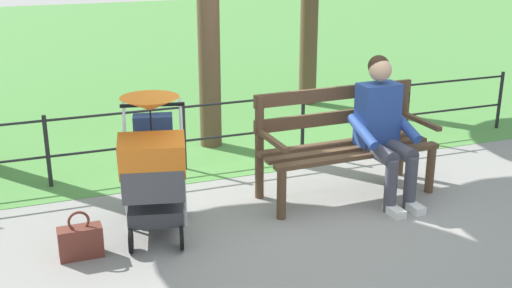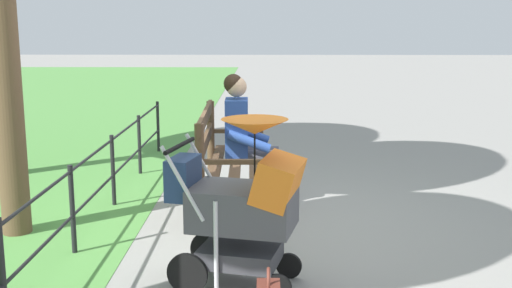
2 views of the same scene
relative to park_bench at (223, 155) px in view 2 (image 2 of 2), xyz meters
The scene contains 5 objects.
ground_plane 0.77m from the park_bench, 11.90° to the left, with size 60.00×60.00×0.00m, color gray.
park_bench is the anchor object (origin of this frame).
person_on_bench 0.39m from the park_bench, 141.06° to the left, with size 0.54×0.74×1.28m.
stroller 1.80m from the park_bench, ahead, with size 0.68×0.97×1.15m.
park_fence 1.22m from the park_bench, 63.30° to the right, with size 6.57×0.04×0.70m.
Camera 2 is at (5.27, 0.28, 1.76)m, focal length 44.03 mm.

